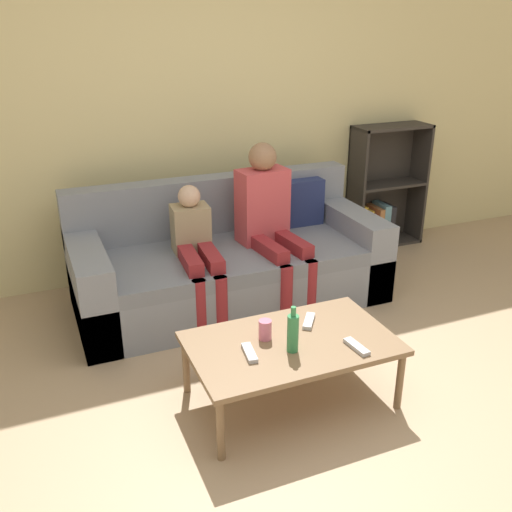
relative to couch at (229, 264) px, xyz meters
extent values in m
plane|color=tan|center=(0.05, -1.63, -0.28)|extent=(22.00, 22.00, 0.00)
cube|color=beige|center=(0.05, 0.70, 1.02)|extent=(12.00, 0.06, 2.60)
cube|color=gray|center=(-0.01, -0.04, -0.12)|extent=(2.19, 0.95, 0.33)
cube|color=slate|center=(-0.01, -0.13, 0.10)|extent=(1.75, 0.77, 0.10)
cube|color=gray|center=(-0.01, 0.34, 0.36)|extent=(2.19, 0.18, 0.42)
cube|color=gray|center=(-0.99, -0.04, 0.01)|extent=(0.22, 0.95, 0.59)
cube|color=gray|center=(0.98, -0.04, 0.01)|extent=(0.22, 0.95, 0.59)
cube|color=navy|center=(0.67, 0.19, 0.33)|extent=(0.36, 0.12, 0.36)
cube|color=#332D28|center=(1.38, 0.52, 0.26)|extent=(0.02, 0.28, 1.09)
cube|color=#332D28|center=(2.03, 0.52, 0.26)|extent=(0.02, 0.28, 1.09)
cube|color=#332D28|center=(1.71, 0.64, 0.26)|extent=(0.68, 0.02, 1.09)
cube|color=#332D28|center=(1.71, 0.52, -0.27)|extent=(0.68, 0.28, 0.02)
cube|color=#332D28|center=(1.71, 0.52, 0.28)|extent=(0.64, 0.28, 0.02)
cube|color=#332D28|center=(1.71, 0.52, 0.79)|extent=(0.68, 0.28, 0.02)
cube|color=gold|center=(1.42, 0.50, -0.07)|extent=(0.07, 0.17, 0.38)
cube|color=gold|center=(1.48, 0.51, -0.09)|extent=(0.05, 0.22, 0.34)
cube|color=red|center=(1.54, 0.51, -0.11)|extent=(0.05, 0.23, 0.29)
cube|color=#B77542|center=(1.59, 0.51, -0.09)|extent=(0.05, 0.24, 0.34)
cube|color=#6699A8|center=(1.66, 0.51, -0.07)|extent=(0.07, 0.22, 0.37)
cube|color=#232328|center=(1.72, 0.50, -0.08)|extent=(0.05, 0.20, 0.35)
cylinder|color=brown|center=(-0.62, -1.56, -0.11)|extent=(0.04, 0.04, 0.34)
cylinder|color=brown|center=(0.39, -1.56, -0.11)|extent=(0.04, 0.04, 0.34)
cylinder|color=brown|center=(-0.62, -0.98, -0.11)|extent=(0.04, 0.04, 0.34)
cylinder|color=brown|center=(0.39, -0.98, -0.11)|extent=(0.04, 0.04, 0.34)
cube|color=brown|center=(-0.12, -1.27, 0.07)|extent=(1.08, 0.66, 0.03)
cylinder|color=maroon|center=(0.22, -0.51, -0.07)|extent=(0.10, 0.10, 0.43)
cylinder|color=maroon|center=(0.41, -0.49, -0.07)|extent=(0.10, 0.10, 0.43)
cube|color=maroon|center=(0.19, -0.27, 0.19)|extent=(0.14, 0.43, 0.09)
cube|color=maroon|center=(0.38, -0.25, 0.19)|extent=(0.14, 0.43, 0.09)
cube|color=#C6474C|center=(0.26, 0.00, 0.41)|extent=(0.37, 0.24, 0.53)
sphere|color=#936B4C|center=(0.26, 0.00, 0.77)|extent=(0.20, 0.20, 0.20)
cylinder|color=maroon|center=(-0.38, -0.49, -0.07)|extent=(0.10, 0.10, 0.43)
cylinder|color=maroon|center=(-0.24, -0.50, -0.07)|extent=(0.10, 0.10, 0.43)
cube|color=maroon|center=(-0.36, -0.24, 0.19)|extent=(0.13, 0.43, 0.09)
cube|color=maroon|center=(-0.22, -0.25, 0.19)|extent=(0.13, 0.43, 0.09)
cube|color=#9E8966|center=(-0.28, 0.01, 0.31)|extent=(0.27, 0.22, 0.33)
sphere|color=#D1A889|center=(-0.28, 0.01, 0.54)|extent=(0.15, 0.15, 0.15)
cylinder|color=pink|center=(-0.24, -1.20, 0.14)|extent=(0.07, 0.07, 0.11)
cube|color=#B7B7BC|center=(0.06, -1.14, 0.10)|extent=(0.14, 0.17, 0.02)
cube|color=#B7B7BC|center=(0.16, -1.47, 0.10)|extent=(0.06, 0.17, 0.02)
cube|color=#B7B7BC|center=(-0.37, -1.31, 0.10)|extent=(0.07, 0.18, 0.02)
cylinder|color=#33844C|center=(-0.15, -1.36, 0.19)|extent=(0.06, 0.06, 0.20)
cylinder|color=#33844C|center=(-0.15, -1.36, 0.32)|extent=(0.03, 0.03, 0.05)
camera|label=1|loc=(-1.29, -3.59, 1.67)|focal=40.00mm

